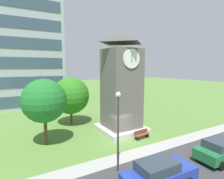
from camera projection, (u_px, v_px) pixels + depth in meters
The scene contains 11 objects.
ground_plane at pixel (122, 140), 18.36m from camera, with size 160.00×160.00×0.00m, color #567F38.
street_asphalt at pixel (184, 179), 11.92m from camera, with size 120.00×7.20×0.01m, color #38383A.
kerb_strip at pixel (141, 152), 15.71m from camera, with size 120.00×1.60×0.01m, color #9E9E99.
office_building at pixel (15, 29), 34.55m from camera, with size 15.22×13.68×28.80m.
clock_tower at pixel (121, 88), 20.17m from camera, with size 4.81×4.81×11.05m.
park_bench at pixel (142, 134), 18.61m from camera, with size 1.84×0.64×0.88m.
street_lamp at pixel (118, 123), 12.42m from camera, with size 0.36×0.36×5.66m.
tree_by_building at pixel (44, 101), 16.76m from camera, with size 4.09×4.09×6.26m.
tree_streetside at pixel (71, 96), 22.91m from camera, with size 4.65×4.65×6.03m.
parked_car_blue at pixel (159, 174), 11.05m from camera, with size 4.82×2.18×1.69m.
parked_car_green at pixel (220, 150), 14.24m from camera, with size 4.21×2.18×1.69m.
Camera 1 is at (-9.60, -14.77, 7.34)m, focal length 29.09 mm.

